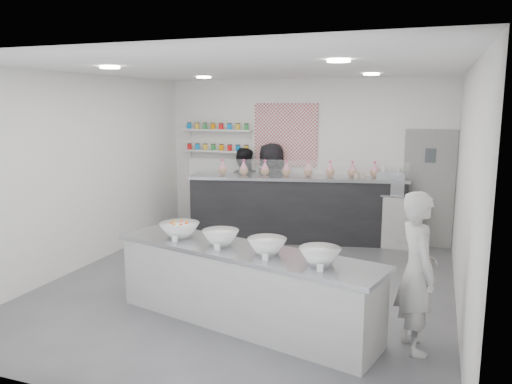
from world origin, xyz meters
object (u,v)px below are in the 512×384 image
at_px(staff_left, 243,190).
at_px(espresso_machine, 391,183).
at_px(back_bar, 297,208).
at_px(staff_right, 271,189).
at_px(espresso_ledge, 383,219).
at_px(woman_prep, 417,272).
at_px(prep_counter, 243,287).

bearing_deg(staff_left, espresso_machine, 165.09).
relative_size(back_bar, staff_right, 2.20).
height_order(espresso_ledge, woman_prep, woman_prep).
xyz_separation_m(back_bar, espresso_ledge, (1.55, 0.21, -0.13)).
distance_m(back_bar, staff_right, 0.70).
bearing_deg(back_bar, espresso_machine, -5.69).
bearing_deg(staff_left, woman_prep, 117.52).
bearing_deg(espresso_ledge, staff_left, 179.14).
height_order(prep_counter, woman_prep, woman_prep).
xyz_separation_m(prep_counter, espresso_machine, (1.28, 3.90, 0.70)).
distance_m(espresso_ledge, espresso_machine, 0.68).
height_order(prep_counter, staff_left, staff_left).
xyz_separation_m(prep_counter, back_bar, (-0.38, 3.69, 0.16)).
height_order(back_bar, staff_left, staff_left).
xyz_separation_m(staff_left, staff_right, (0.60, 0.00, 0.06)).
bearing_deg(woman_prep, back_bar, 9.48).
xyz_separation_m(prep_counter, woman_prep, (1.90, 0.03, 0.39)).
bearing_deg(prep_counter, espresso_ledge, 87.10).
bearing_deg(espresso_ledge, prep_counter, -106.63).
distance_m(espresso_ledge, woman_prep, 3.96).
relative_size(back_bar, staff_left, 2.35).
bearing_deg(prep_counter, woman_prep, 14.70).
bearing_deg(espresso_machine, back_bar, -172.84).
relative_size(espresso_ledge, staff_right, 0.72).
relative_size(espresso_ledge, woman_prep, 0.77).
distance_m(prep_counter, espresso_machine, 4.17).
distance_m(prep_counter, staff_left, 4.26).
height_order(espresso_ledge, staff_left, staff_left).
height_order(espresso_machine, staff_left, staff_left).
bearing_deg(staff_right, espresso_ledge, -158.64).
height_order(espresso_ledge, staff_right, staff_right).
xyz_separation_m(espresso_machine, staff_left, (-2.85, 0.04, -0.31)).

